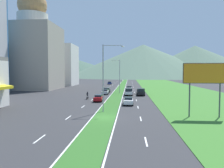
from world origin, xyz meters
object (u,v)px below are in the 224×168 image
Objects in this scene: car_2 at (140,91)px; car_5 at (99,98)px; street_lamp_near at (105,74)px; street_lamp_mid at (119,74)px; pickup_truck_0 at (141,92)px; car_1 at (110,83)px; pickup_truck_1 at (129,92)px; car_0 at (107,90)px; car_3 at (128,101)px; billboard_roadside at (205,76)px; car_6 at (129,88)px; motorcycle_rider at (87,96)px; car_4 at (105,92)px.

car_2 is 0.88× the size of car_5.
car_2 is (7.16, 31.37, -5.43)m from street_lamp_near.
street_lamp_near is 2.37× the size of car_5.
street_lamp_mid is 1.89× the size of pickup_truck_0.
pickup_truck_1 is at bearing -169.13° from car_1.
pickup_truck_1 is at bearing -138.87° from car_0.
pickup_truck_1 reaches higher than car_0.
street_lamp_mid is at bearing -172.68° from car_3.
pickup_truck_1 is at bearing -89.84° from pickup_truck_0.
billboard_roadside is 16.43m from car_3.
car_3 is at bearing -82.68° from street_lamp_mid.
car_1 is at bearing -163.85° from car_2.
pickup_truck_1 reaches higher than car_5.
motorcycle_rider is (-9.87, -26.35, -0.01)m from car_6.
street_lamp_near reaches higher than pickup_truck_1.
car_2 is at bearing -163.85° from car_1.
street_lamp_near is 18.15m from motorcycle_rider.
car_3 is at bearing -10.73° from pickup_truck_0.
car_5 is 16.30m from pickup_truck_0.
pickup_truck_0 is at bearing -102.05° from car_4.
car_1 is 1.00× the size of car_6.
pickup_truck_1 is (3.06, -6.32, -4.80)m from street_lamp_mid.
billboard_roadside is 1.81× the size of car_3.
motorcycle_rider reaches higher than car_0.
pickup_truck_0 is (13.49, -52.90, 0.22)m from car_1.
street_lamp_mid is 7.51m from car_4.
pickup_truck_0 is at bearing -165.69° from car_1.
car_0 is at bearing -175.89° from car_1.
billboard_roadside is at bearing -133.24° from motorcycle_rider.
street_lamp_near reaches higher than car_2.
street_lamp_mid is 2.38× the size of car_3.
car_6 is 28.14m from motorcycle_rider.
car_2 is at bearing 102.02° from billboard_roadside.
car_4 is at bearing 0.99° from car_5.
car_0 is (-17.77, 36.68, -5.18)m from billboard_roadside.
street_lamp_near is at bearing 167.70° from billboard_roadside.
pickup_truck_0 reaches higher than car_2.
car_4 is 10.37m from pickup_truck_0.
car_0 is at bearing -127.68° from pickup_truck_0.
street_lamp_mid is at bearing -42.12° from car_4.
pickup_truck_0 reaches higher than car_5.
car_3 is (3.06, -23.86, -5.01)m from street_lamp_mid.
car_6 is (7.04, 9.04, -0.00)m from car_0.
car_3 is at bearing -0.19° from car_6.
billboard_roadside is 84.47m from car_1.
car_6 is (-3.37, 11.19, -0.02)m from car_2.
car_4 is (-17.66, 30.93, -5.17)m from billboard_roadside.
car_5 is 30.66m from car_6.
pickup_truck_1 reaches higher than motorcycle_rider.
motorcycle_rider is (-13.24, -15.17, -0.04)m from car_2.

